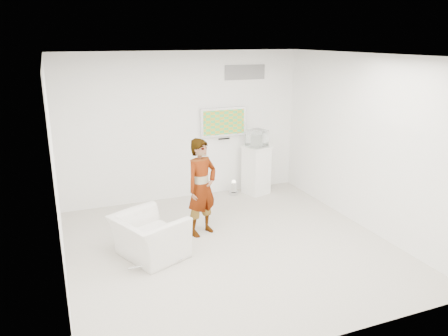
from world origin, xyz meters
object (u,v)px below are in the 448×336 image
Objects in this scene: tv at (223,122)px; pedestal at (256,170)px; person at (202,187)px; floor_uplight at (234,188)px; armchair at (149,237)px.

pedestal is at bearing -26.40° from tv.
pedestal is at bearing 16.61° from person.
tv is at bearing 119.69° from floor_uplight.
pedestal is 0.62m from floor_uplight.
person is at bearing -128.55° from floor_uplight.
tv is 1.42m from floor_uplight.
tv is 2.24m from person.
person is at bearing -121.34° from tv.
person is 2.32m from pedestal.
tv reaches higher than armchair.
pedestal reaches higher than floor_uplight.
armchair is at bearing -144.21° from pedestal.
floor_uplight is (0.14, -0.25, -1.39)m from tv.
pedestal is at bearing -77.35° from armchair.
tv is 3.36m from armchair.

